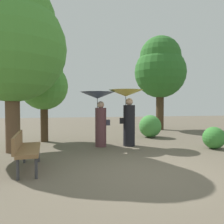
{
  "coord_description": "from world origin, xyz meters",
  "views": [
    {
      "loc": [
        -1.65,
        -4.47,
        1.49
      ],
      "look_at": [
        0.0,
        3.71,
        1.18
      ],
      "focal_mm": 35.97,
      "sensor_mm": 36.0,
      "label": 1
    }
  ],
  "objects_px": {
    "tree_near_left": "(11,39)",
    "person_left": "(99,108)",
    "person_right": "(127,107)",
    "park_bench": "(25,147)",
    "tree_mid_left": "(44,82)",
    "tree_near_right": "(160,68)"
  },
  "relations": [
    {
      "from": "person_left",
      "to": "person_right",
      "type": "distance_m",
      "value": 1.0
    },
    {
      "from": "tree_near_left",
      "to": "person_left",
      "type": "bearing_deg",
      "value": 7.71
    },
    {
      "from": "person_left",
      "to": "tree_near_left",
      "type": "relative_size",
      "value": 0.35
    },
    {
      "from": "person_left",
      "to": "person_right",
      "type": "bearing_deg",
      "value": -93.18
    },
    {
      "from": "person_left",
      "to": "tree_near_right",
      "type": "bearing_deg",
      "value": -42.35
    },
    {
      "from": "person_left",
      "to": "park_bench",
      "type": "height_order",
      "value": "person_left"
    },
    {
      "from": "person_left",
      "to": "person_right",
      "type": "relative_size",
      "value": 0.96
    },
    {
      "from": "person_right",
      "to": "tree_near_left",
      "type": "xyz_separation_m",
      "value": [
        -3.71,
        -0.29,
        2.07
      ]
    },
    {
      "from": "person_left",
      "to": "tree_near_right",
      "type": "height_order",
      "value": "tree_near_right"
    },
    {
      "from": "tree_near_left",
      "to": "tree_near_right",
      "type": "distance_m",
      "value": 8.33
    },
    {
      "from": "tree_near_left",
      "to": "tree_near_right",
      "type": "relative_size",
      "value": 1.01
    },
    {
      "from": "person_right",
      "to": "park_bench",
      "type": "xyz_separation_m",
      "value": [
        -3.0,
        -2.34,
        -0.87
      ]
    },
    {
      "from": "park_bench",
      "to": "tree_near_left",
      "type": "relative_size",
      "value": 0.29
    },
    {
      "from": "person_left",
      "to": "tree_near_right",
      "type": "distance_m",
      "value": 6.4
    },
    {
      "from": "tree_near_right",
      "to": "tree_mid_left",
      "type": "xyz_separation_m",
      "value": [
        -6.1,
        -2.91,
        -1.19
      ]
    },
    {
      "from": "park_bench",
      "to": "tree_near_left",
      "type": "height_order",
      "value": "tree_near_left"
    },
    {
      "from": "person_right",
      "to": "tree_near_left",
      "type": "relative_size",
      "value": 0.37
    },
    {
      "from": "person_right",
      "to": "tree_near_left",
      "type": "distance_m",
      "value": 4.26
    },
    {
      "from": "tree_near_left",
      "to": "tree_mid_left",
      "type": "xyz_separation_m",
      "value": [
        0.76,
        1.82,
        -1.1
      ]
    },
    {
      "from": "person_right",
      "to": "tree_mid_left",
      "type": "distance_m",
      "value": 3.46
    },
    {
      "from": "person_right",
      "to": "park_bench",
      "type": "height_order",
      "value": "person_right"
    },
    {
      "from": "tree_near_left",
      "to": "tree_mid_left",
      "type": "bearing_deg",
      "value": 67.38
    }
  ]
}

